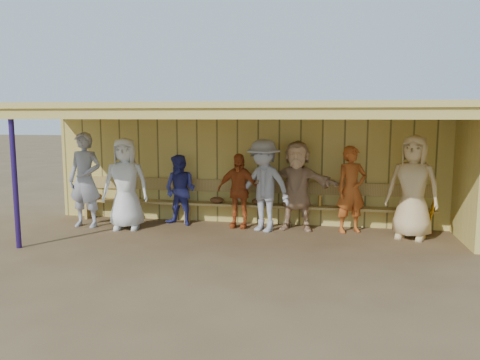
# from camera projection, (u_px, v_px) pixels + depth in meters

# --- Properties ---
(ground) EXTENTS (90.00, 90.00, 0.00)m
(ground) POSITION_uv_depth(u_px,v_px,m) (237.00, 237.00, 8.87)
(ground) COLOR brown
(ground) RESTS_ON ground
(player_a) EXTENTS (0.74, 0.51, 1.96)m
(player_a) POSITION_uv_depth(u_px,v_px,m) (85.00, 180.00, 9.60)
(player_a) COLOR #9898A0
(player_a) RESTS_ON ground
(player_b) EXTENTS (1.01, 0.77, 1.86)m
(player_b) POSITION_uv_depth(u_px,v_px,m) (126.00, 184.00, 9.43)
(player_b) COLOR white
(player_b) RESTS_ON ground
(player_c) EXTENTS (0.84, 0.72, 1.48)m
(player_c) POSITION_uv_depth(u_px,v_px,m) (180.00, 190.00, 9.79)
(player_c) COLOR navy
(player_c) RESTS_ON ground
(player_d) EXTENTS (0.92, 0.44, 1.53)m
(player_d) POSITION_uv_depth(u_px,v_px,m) (238.00, 191.00, 9.58)
(player_d) COLOR #B54C1D
(player_d) RESTS_ON ground
(player_e) EXTENTS (1.36, 1.12, 1.84)m
(player_e) POSITION_uv_depth(u_px,v_px,m) (264.00, 186.00, 9.24)
(player_e) COLOR #9999A1
(player_e) RESTS_ON ground
(player_f) EXTENTS (1.70, 0.63, 1.80)m
(player_f) POSITION_uv_depth(u_px,v_px,m) (297.00, 186.00, 9.35)
(player_f) COLOR tan
(player_f) RESTS_ON ground
(player_g) EXTENTS (0.74, 0.63, 1.71)m
(player_g) POSITION_uv_depth(u_px,v_px,m) (351.00, 189.00, 9.16)
(player_g) COLOR #AC4E1B
(player_g) RESTS_ON ground
(player_h) EXTENTS (1.11, 0.92, 1.95)m
(player_h) POSITION_uv_depth(u_px,v_px,m) (413.00, 187.00, 8.66)
(player_h) COLOR #D7B579
(player_h) RESTS_ON ground
(dugout_structure) EXTENTS (8.80, 3.20, 2.50)m
(dugout_structure) POSITION_uv_depth(u_px,v_px,m) (262.00, 146.00, 9.24)
(dugout_structure) COLOR #D4BC5A
(dugout_structure) RESTS_ON ground
(bench) EXTENTS (7.60, 0.34, 0.93)m
(bench) POSITION_uv_depth(u_px,v_px,m) (247.00, 200.00, 9.89)
(bench) COLOR tan
(bench) RESTS_ON ground
(dugout_equipment) EXTENTS (7.26, 0.62, 0.80)m
(dugout_equipment) POSITION_uv_depth(u_px,v_px,m) (224.00, 202.00, 9.85)
(dugout_equipment) COLOR orange
(dugout_equipment) RESTS_ON ground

